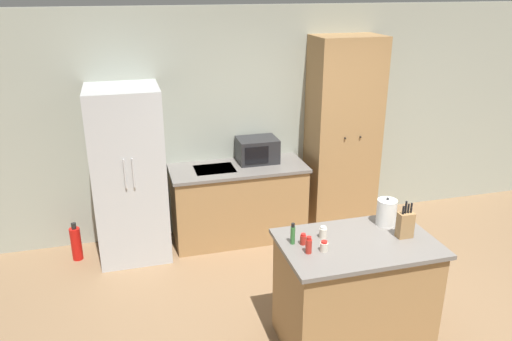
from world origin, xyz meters
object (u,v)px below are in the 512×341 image
spice_bottle_green_herb (324,246)px  spice_bottle_amber_oil (309,245)px  spice_bottle_short_red (303,239)px  microwave (257,150)px  refrigerator (129,174)px  kettle (386,212)px  knife_block (405,224)px  spice_bottle_pale_salt (323,233)px  fire_extinguisher (76,243)px  spice_bottle_tall_dark (293,234)px  pantry_cabinet (343,135)px

spice_bottle_green_herb → spice_bottle_amber_oil: bearing=-180.0°
spice_bottle_short_red → microwave: bearing=84.4°
refrigerator → spice_bottle_green_herb: 2.45m
kettle → spice_bottle_green_herb: bearing=-157.7°
knife_block → spice_bottle_pale_salt: knife_block is taller
knife_block → spice_bottle_amber_oil: size_ratio=2.27×
spice_bottle_green_herb → fire_extinguisher: spice_bottle_green_herb is taller
spice_bottle_amber_oil → spice_bottle_pale_salt: (0.20, 0.19, -0.02)m
spice_bottle_amber_oil → kettle: kettle is taller
microwave → knife_block: knife_block is taller
knife_block → spice_bottle_amber_oil: knife_block is taller
spice_bottle_tall_dark → spice_bottle_amber_oil: (0.07, -0.17, -0.02)m
spice_bottle_green_herb → kettle: bearing=22.3°
refrigerator → pantry_cabinet: 2.48m
spice_bottle_amber_oil → pantry_cabinet: bearing=59.8°
spice_bottle_short_red → spice_bottle_tall_dark: bearing=158.0°
pantry_cabinet → kettle: size_ratio=9.34×
spice_bottle_amber_oil → microwave: bearing=84.5°
pantry_cabinet → fire_extinguisher: 3.24m
refrigerator → spice_bottle_tall_dark: 2.21m
pantry_cabinet → spice_bottle_green_herb: 2.41m
microwave → spice_bottle_amber_oil: 2.20m
fire_extinguisher → microwave: bearing=4.0°
refrigerator → spice_bottle_pale_salt: (1.43, -1.84, 0.05)m
fire_extinguisher → spice_bottle_short_red: bearing=-45.7°
spice_bottle_tall_dark → spice_bottle_amber_oil: bearing=-68.0°
spice_bottle_short_red → kettle: size_ratio=0.37×
spice_bottle_tall_dark → spice_bottle_pale_salt: bearing=5.8°
refrigerator → knife_block: size_ratio=5.99×
spice_bottle_tall_dark → spice_bottle_short_red: spice_bottle_tall_dark is taller
knife_block → spice_bottle_green_herb: (-0.70, -0.04, -0.07)m
microwave → kettle: (0.58, -1.92, 0.03)m
spice_bottle_short_red → spice_bottle_amber_oil: 0.14m
microwave → spice_bottle_amber_oil: bearing=-95.5°
refrigerator → spice_bottle_pale_salt: refrigerator is taller
knife_block → fire_extinguisher: (-2.68, 2.01, -0.86)m
fire_extinguisher → kettle: bearing=-33.9°
spice_bottle_green_herb → spice_bottle_tall_dark: bearing=139.0°
spice_bottle_short_red → spice_bottle_amber_oil: bearing=-93.2°
spice_bottle_pale_salt → knife_block: bearing=-14.1°
knife_block → spice_bottle_short_red: bearing=173.0°
pantry_cabinet → spice_bottle_amber_oil: size_ratio=16.70×
spice_bottle_tall_dark → fire_extinguisher: spice_bottle_tall_dark is taller
knife_block → spice_bottle_amber_oil: 0.82m
spice_bottle_pale_salt → fire_extinguisher: 2.88m
knife_block → spice_bottle_green_herb: size_ratio=3.82×
spice_bottle_amber_oil → fire_extinguisher: 2.88m
refrigerator → kettle: refrigerator is taller
spice_bottle_short_red → pantry_cabinet: bearing=58.3°
pantry_cabinet → spice_bottle_tall_dark: bearing=-123.6°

